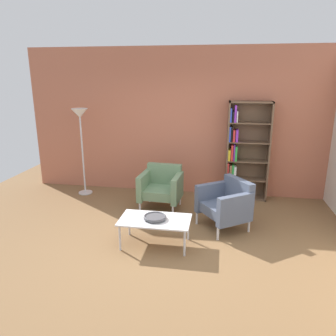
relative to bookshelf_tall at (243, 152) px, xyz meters
The scene contains 8 objects.
ground_plane 2.71m from the bookshelf_tall, 117.95° to the right, with size 8.32×8.32×0.00m, color brown.
brick_back_panel 1.32m from the bookshelf_tall, 169.92° to the left, with size 6.40×0.12×2.90m, color #B2664C.
bookshelf_tall is the anchor object (origin of this frame).
coffee_table_low 2.56m from the bookshelf_tall, 121.36° to the right, with size 1.00×0.56×0.40m.
decorative_bowl 2.55m from the bookshelf_tall, 121.36° to the right, with size 0.32×0.32×0.05m.
armchair_near_window 1.74m from the bookshelf_tall, 151.91° to the right, with size 0.77×0.71×0.78m.
armchair_spare_guest 1.51m from the bookshelf_tall, 102.23° to the right, with size 0.93×0.95×0.78m.
floor_lamp_torchiere 3.22m from the bookshelf_tall, behind, with size 0.32×0.32×1.74m.
Camera 1 is at (0.77, -3.96, 2.34)m, focal length 34.40 mm.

